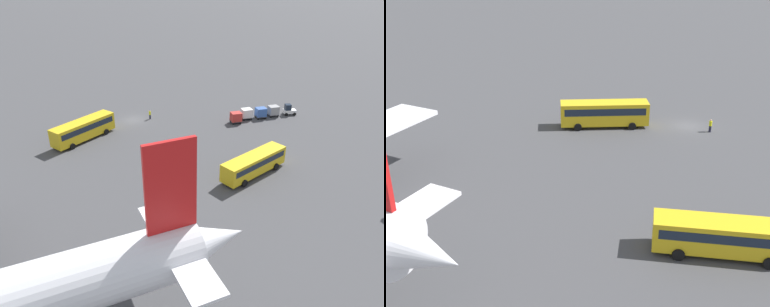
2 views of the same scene
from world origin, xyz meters
The scene contains 4 objects.
ground_plane centered at (0.00, 0.00, 0.00)m, with size 600.00×600.00×0.00m, color #424244.
shuttle_bus_near centered at (9.84, 5.50, 2.03)m, with size 11.23×8.29×3.40m.
shuttle_bus_far centered at (-10.56, 26.48, 1.83)m, with size 11.29×6.08×3.03m.
worker_person centered at (-3.09, 0.75, 0.87)m, with size 0.38×0.38×1.74m.
Camera 2 is at (-15.53, 59.85, 23.35)m, focal length 45.00 mm.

